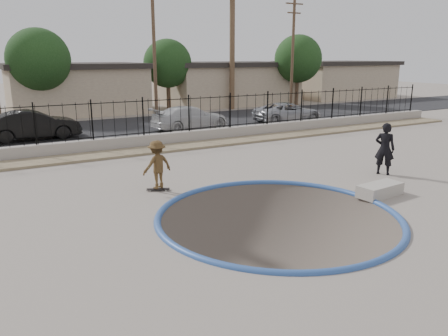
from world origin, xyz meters
TOP-DOWN VIEW (x-y plane):
  - ground at (0.00, 12.00)m, footprint 120.00×120.00m
  - bowl_pit at (0.00, -1.00)m, footprint 6.84×6.84m
  - coping_ring at (0.00, -1.00)m, footprint 7.04×7.04m
  - rock_strip at (0.00, 9.20)m, footprint 42.00×1.60m
  - retaining_wall at (0.00, 10.30)m, footprint 42.00×0.45m
  - fence at (0.00, 10.30)m, footprint 40.00×0.04m
  - street at (0.00, 17.00)m, footprint 90.00×8.00m
  - house_center at (0.00, 26.50)m, footprint 10.60×8.60m
  - house_east at (14.00, 26.50)m, footprint 12.60×8.60m
  - house_east_far at (28.00, 26.50)m, footprint 11.60×8.60m
  - palm_right at (12.00, 22.00)m, footprint 2.30×2.30m
  - utility_pole_mid at (4.00, 19.00)m, footprint 1.70×0.24m
  - utility_pole_right at (16.00, 19.00)m, footprint 1.70×0.24m
  - street_tree_left at (-3.00, 23.00)m, footprint 4.32×4.32m
  - street_tree_mid at (7.00, 24.00)m, footprint 3.96×3.96m
  - street_tree_right at (19.00, 22.00)m, footprint 4.32×4.32m
  - skater at (-2.09, 3.00)m, footprint 1.16×0.81m
  - skateboard at (-2.09, 3.00)m, footprint 0.79×0.48m
  - videographer at (6.28, 0.74)m, footprint 0.80×0.88m
  - concrete_ledge at (4.04, -1.09)m, footprint 1.65×0.84m
  - car_b at (-4.60, 15.00)m, footprint 4.86×1.83m
  - car_c at (4.30, 13.98)m, footprint 5.02×2.29m
  - car_d at (11.40, 13.40)m, footprint 4.95×2.53m

SIDE VIEW (x-z plane):
  - ground at x=0.00m, z-range -2.20..0.00m
  - bowl_pit at x=0.00m, z-range -0.90..0.90m
  - coping_ring at x=0.00m, z-range -0.10..0.10m
  - street at x=0.00m, z-range 0.00..0.04m
  - skateboard at x=-2.09m, z-range 0.02..0.09m
  - rock_strip at x=0.00m, z-range 0.00..0.11m
  - concrete_ledge at x=4.04m, z-range 0.00..0.40m
  - retaining_wall at x=0.00m, z-range 0.00..0.60m
  - car_d at x=11.40m, z-range 0.04..1.38m
  - car_c at x=4.30m, z-range 0.04..1.46m
  - skater at x=-2.09m, z-range 0.00..1.64m
  - car_b at x=-4.60m, z-range 0.04..1.62m
  - videographer at x=6.28m, z-range 0.00..2.01m
  - fence at x=0.00m, z-range 0.60..2.40m
  - house_east at x=14.00m, z-range 0.02..3.92m
  - house_east_far at x=28.00m, z-range 0.02..3.92m
  - house_center at x=0.00m, z-range 0.02..3.92m
  - street_tree_mid at x=7.00m, z-range 0.92..6.75m
  - street_tree_left at x=-3.00m, z-range 1.01..7.37m
  - street_tree_right at x=19.00m, z-range 1.01..7.37m
  - utility_pole_right at x=16.00m, z-range 0.20..9.20m
  - utility_pole_mid at x=4.00m, z-range 0.21..9.71m
  - palm_right at x=12.00m, z-range 2.18..12.48m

